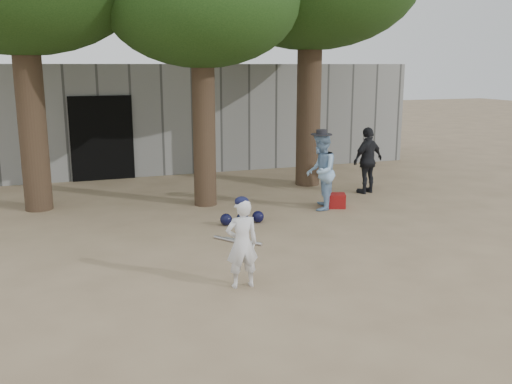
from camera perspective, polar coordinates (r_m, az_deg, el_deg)
name	(u,v)px	position (r m, az deg, el deg)	size (l,w,h in m)	color
ground	(241,272)	(8.45, -1.51, -8.01)	(70.00, 70.00, 0.00)	#937C5E
boy_player	(242,244)	(7.72, -1.41, -5.18)	(0.45, 0.30, 1.23)	white
spectator_blue	(321,172)	(11.93, 6.48, 2.04)	(0.78, 0.61, 1.61)	#8BB1D7
spectator_dark	(368,160)	(13.66, 11.12, 3.12)	(0.91, 0.38, 1.56)	black
red_bag	(335,201)	(12.24, 7.92, -0.86)	(0.42, 0.32, 0.30)	maroon
back_building	(133,114)	(18.07, -12.16, 7.64)	(16.00, 5.24, 3.00)	gray
helmet_row	(242,218)	(10.88, -1.38, -2.63)	(0.87, 0.25, 0.23)	black
bat_pile	(237,241)	(9.80, -1.90, -4.90)	(0.66, 0.72, 0.06)	silver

